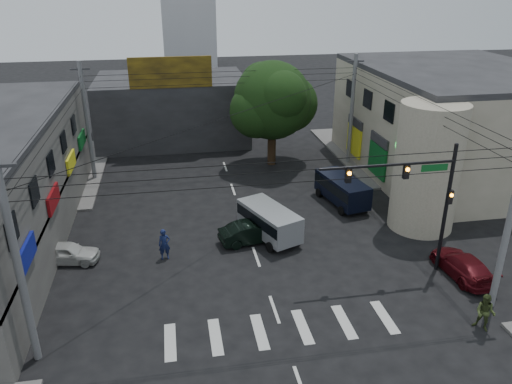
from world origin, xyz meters
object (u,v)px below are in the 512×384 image
object	(u,v)px
utility_pole_near_left	(17,264)
navy_van	(342,191)
silver_minivan	(269,223)
traffic_officer	(164,244)
white_compact	(67,253)
dark_sedan	(252,232)
pedestrian_olive	(485,313)
maroon_sedan	(462,265)
traffic_gantry	(419,190)
utility_pole_far_left	(87,123)
utility_pole_far_right	(352,111)
utility_pole_near_right	(510,221)
street_tree	(272,101)

from	to	relation	value
utility_pole_near_left	navy_van	world-z (taller)	utility_pole_near_left
silver_minivan	traffic_officer	world-z (taller)	silver_minivan
white_compact	utility_pole_near_left	bearing A→B (deg)	-170.14
dark_sedan	pedestrian_olive	distance (m)	13.32
maroon_sedan	pedestrian_olive	distance (m)	4.56
dark_sedan	silver_minivan	distance (m)	1.24
traffic_gantry	utility_pole_far_left	size ratio (longest dim) A/B	0.78
traffic_gantry	dark_sedan	distance (m)	10.04
utility_pole_far_right	pedestrian_olive	world-z (taller)	utility_pole_far_right
traffic_gantry	utility_pole_far_right	bearing A→B (deg)	81.06
utility_pole_near_right	navy_van	xyz separation A→B (m)	(-3.31, 12.63, -3.64)
traffic_gantry	utility_pole_far_left	distance (m)	25.00
street_tree	white_compact	bearing A→B (deg)	-136.60
dark_sedan	navy_van	xyz separation A→B (m)	(7.14, 4.35, 0.31)
traffic_gantry	navy_van	bearing A→B (deg)	93.98
utility_pole_far_left	navy_van	xyz separation A→B (m)	(17.69, -7.87, -3.64)
utility_pole_far_right	pedestrian_olive	distance (m)	22.45
street_tree	utility_pole_near_left	xyz separation A→B (m)	(-14.50, -21.50, -0.87)
street_tree	pedestrian_olive	world-z (taller)	street_tree
street_tree	dark_sedan	xyz separation A→B (m)	(-3.95, -13.21, -4.82)
utility_pole_far_right	utility_pole_far_left	bearing A→B (deg)	180.00
utility_pole_far_right	pedestrian_olive	size ratio (longest dim) A/B	5.05
street_tree	traffic_gantry	xyz separation A→B (m)	(3.82, -18.00, -0.64)
street_tree	traffic_officer	xyz separation A→B (m)	(-9.12, -14.27, -4.56)
utility_pole_near_right	street_tree	bearing A→B (deg)	106.82
utility_pole_far_left	navy_van	size ratio (longest dim) A/B	1.82
utility_pole_near_left	utility_pole_far_left	size ratio (longest dim) A/B	1.00
utility_pole_far_left	white_compact	bearing A→B (deg)	-90.00
traffic_gantry	white_compact	size ratio (longest dim) A/B	1.95
traffic_gantry	utility_pole_near_left	world-z (taller)	utility_pole_near_left
street_tree	utility_pole_far_right	world-z (taller)	utility_pole_far_right
utility_pole_near_left	utility_pole_far_right	size ratio (longest dim) A/B	1.00
utility_pole_far_left	dark_sedan	world-z (taller)	utility_pole_far_left
white_compact	traffic_officer	size ratio (longest dim) A/B	2.03
white_compact	pedestrian_olive	world-z (taller)	pedestrian_olive
street_tree	utility_pole_far_left	bearing A→B (deg)	-176.05
traffic_gantry	traffic_officer	size ratio (longest dim) A/B	3.96
maroon_sedan	traffic_officer	size ratio (longest dim) A/B	2.41
street_tree	white_compact	size ratio (longest dim) A/B	2.36
utility_pole_near_left	utility_pole_near_right	world-z (taller)	same
navy_van	pedestrian_olive	size ratio (longest dim) A/B	2.78
utility_pole_near_right	traffic_officer	xyz separation A→B (m)	(-15.62, 7.23, -3.69)
utility_pole_near_right	utility_pole_far_right	xyz separation A→B (m)	(0.00, 20.50, 0.00)
dark_sedan	silver_minivan	world-z (taller)	silver_minivan
dark_sedan	pedestrian_olive	world-z (taller)	pedestrian_olive
silver_minivan	white_compact	bearing A→B (deg)	72.02
maroon_sedan	pedestrian_olive	size ratio (longest dim) A/B	2.40
traffic_officer	pedestrian_olive	distance (m)	16.64
utility_pole_near_left	traffic_officer	size ratio (longest dim) A/B	5.06
utility_pole_far_right	traffic_officer	distance (m)	20.83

